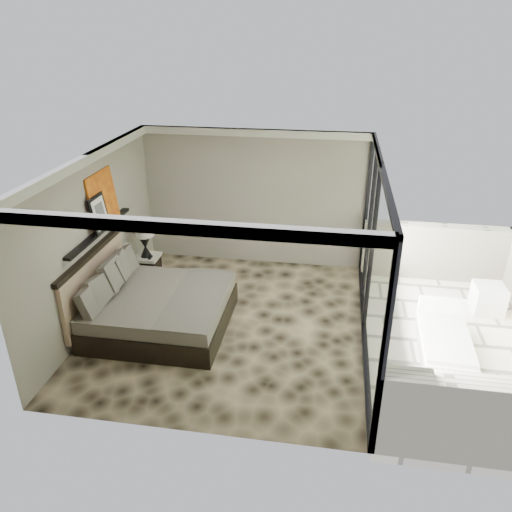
% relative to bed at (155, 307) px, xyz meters
% --- Properties ---
extents(floor, '(5.00, 5.00, 0.00)m').
position_rel_bed_xyz_m(floor, '(1.21, 0.26, -0.36)').
color(floor, black).
rests_on(floor, ground).
extents(ceiling, '(4.50, 5.00, 0.02)m').
position_rel_bed_xyz_m(ceiling, '(1.21, 0.26, 2.43)').
color(ceiling, silver).
rests_on(ceiling, back_wall).
extents(back_wall, '(4.50, 0.02, 2.80)m').
position_rel_bed_xyz_m(back_wall, '(1.21, 2.75, 1.04)').
color(back_wall, gray).
rests_on(back_wall, floor).
extents(left_wall, '(0.02, 5.00, 2.80)m').
position_rel_bed_xyz_m(left_wall, '(-1.03, 0.26, 1.04)').
color(left_wall, gray).
rests_on(left_wall, floor).
extents(glass_wall, '(0.08, 5.00, 2.80)m').
position_rel_bed_xyz_m(glass_wall, '(3.46, 0.26, 1.04)').
color(glass_wall, white).
rests_on(glass_wall, floor).
extents(terrace_slab, '(3.00, 5.00, 0.12)m').
position_rel_bed_xyz_m(terrace_slab, '(4.96, 0.26, -0.42)').
color(terrace_slab, beige).
rests_on(terrace_slab, ground).
extents(picture_ledge, '(0.12, 2.20, 0.05)m').
position_rel_bed_xyz_m(picture_ledge, '(-0.97, 0.36, 1.14)').
color(picture_ledge, black).
rests_on(picture_ledge, left_wall).
extents(bed, '(2.23, 2.16, 1.23)m').
position_rel_bed_xyz_m(bed, '(0.00, 0.00, 0.00)').
color(bed, black).
rests_on(bed, floor).
extents(nightstand, '(0.47, 0.47, 0.46)m').
position_rel_bed_xyz_m(nightstand, '(-0.71, 1.57, -0.13)').
color(nightstand, black).
rests_on(nightstand, floor).
extents(table_lamp, '(0.38, 0.38, 0.69)m').
position_rel_bed_xyz_m(table_lamp, '(-0.71, 1.54, 0.60)').
color(table_lamp, black).
rests_on(table_lamp, nightstand).
extents(abstract_canvas, '(0.13, 0.90, 0.90)m').
position_rel_bed_xyz_m(abstract_canvas, '(-0.99, 0.64, 1.61)').
color(abstract_canvas, '#A8400E').
rests_on(abstract_canvas, picture_ledge).
extents(framed_print, '(0.11, 0.50, 0.60)m').
position_rel_bed_xyz_m(framed_print, '(-0.93, 0.35, 1.46)').
color(framed_print, black).
rests_on(framed_print, picture_ledge).
extents(ottoman, '(0.52, 0.52, 0.51)m').
position_rel_bed_xyz_m(ottoman, '(5.60, 1.38, -0.11)').
color(ottoman, silver).
rests_on(ottoman, terrace_slab).
extents(lounger, '(0.80, 1.52, 0.58)m').
position_rel_bed_xyz_m(lounger, '(4.65, 0.01, -0.18)').
color(lounger, white).
rests_on(lounger, terrace_slab).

